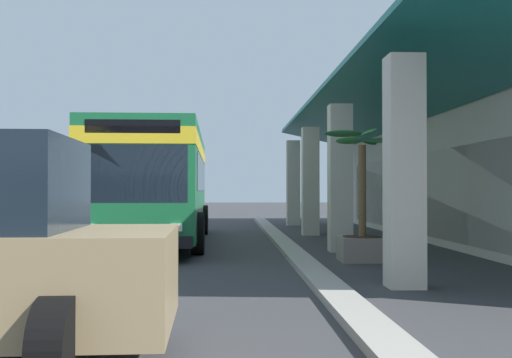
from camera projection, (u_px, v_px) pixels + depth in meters
ground at (441, 247)px, 17.25m from camera, size 120.00×120.00×0.00m
curb_strip at (281, 240)px, 18.66m from camera, size 27.87×0.50×0.12m
transit_bus at (157, 178)px, 18.71m from camera, size 11.26×2.99×3.34m
pedestrian at (22, 222)px, 10.53m from camera, size 0.57×0.52×1.75m
potted_palm at (363, 232)px, 13.73m from camera, size 1.70×1.88×2.81m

